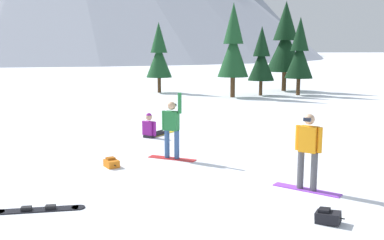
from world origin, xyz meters
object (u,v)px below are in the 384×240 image
snowboarder_background (152,129)px  pine_tree_broad (233,46)px  pine_tree_young (285,42)px  loose_snowboard_near_left (39,209)px  pine_tree_tall (299,53)px  snowboarder_midground (172,128)px  pine_tree_twin (261,58)px  backpack_orange (111,163)px  pine_tree_short (159,54)px  snowboarder_foreground (308,150)px  backpack_black (328,217)px

snowboarder_background → pine_tree_broad: (6.33, 12.79, 3.11)m
pine_tree_young → pine_tree_broad: (-5.10, -3.85, -0.32)m
loose_snowboard_near_left → pine_tree_tall: size_ratio=0.34×
snowboarder_midground → pine_tree_broad: pine_tree_broad is taller
snowboarder_midground → pine_tree_twin: 18.99m
backpack_orange → pine_tree_young: size_ratio=0.08×
pine_tree_short → pine_tree_young: 9.79m
snowboarder_midground → snowboarder_foreground: bearing=-51.1°
backpack_black → pine_tree_broad: bearing=80.4°
snowboarder_foreground → loose_snowboard_near_left: (-5.89, -0.36, -0.92)m
backpack_orange → pine_tree_short: bearing=81.6°
snowboarder_background → backpack_black: (2.69, -8.73, -0.18)m
loose_snowboard_near_left → pine_tree_twin: bearing=61.3°
pine_tree_young → backpack_orange: bearing=-121.8°
snowboarder_foreground → backpack_black: size_ratio=3.22×
snowboarder_foreground → loose_snowboard_near_left: bearing=-176.5°
snowboarder_foreground → backpack_orange: snowboarder_foreground is taller
pine_tree_short → pine_tree_tall: pine_tree_tall is taller
backpack_orange → pine_tree_short: 21.24m
snowboarder_foreground → pine_tree_young: bearing=70.4°
backpack_orange → pine_tree_broad: (7.74, 16.85, 3.31)m
pine_tree_short → pine_tree_twin: bearing=-24.7°
loose_snowboard_near_left → backpack_orange: bearing=66.1°
snowboarder_midground → backpack_black: snowboarder_midground is taller
pine_tree_short → pine_tree_young: pine_tree_young is taller
pine_tree_short → backpack_black: bearing=-87.7°
snowboarder_background → pine_tree_tall: pine_tree_tall is taller
snowboarder_background → pine_tree_young: size_ratio=0.23×
snowboarder_midground → pine_tree_short: 20.33m
backpack_orange → pine_tree_twin: 20.45m
pine_tree_tall → pine_tree_twin: 2.73m
loose_snowboard_near_left → pine_tree_twin: size_ratio=0.38×
loose_snowboard_near_left → pine_tree_broad: (9.13, 19.99, 3.40)m
snowboarder_midground → pine_tree_broad: 17.46m
pine_tree_twin → pine_tree_tall: bearing=-4.3°
pine_tree_young → pine_tree_tall: bearing=-92.9°
pine_tree_short → pine_tree_broad: (4.64, -3.98, 0.58)m
pine_tree_short → pine_tree_twin: 7.58m
loose_snowboard_near_left → pine_tree_twin: pine_tree_twin is taller
loose_snowboard_near_left → pine_tree_short: 24.54m
pine_tree_tall → pine_tree_short: bearing=160.7°
snowboarder_background → pine_tree_broad: bearing=63.7°
snowboarder_foreground → pine_tree_twin: 21.23m
backpack_orange → pine_tree_broad: bearing=65.3°
backpack_black → pine_tree_tall: size_ratio=0.10×
pine_tree_tall → pine_tree_twin: size_ratio=1.14×
backpack_black → backpack_orange: bearing=131.3°
snowboarder_midground → pine_tree_tall: pine_tree_tall is taller
backpack_orange → backpack_black: 6.21m
loose_snowboard_near_left → pine_tree_broad: 22.23m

